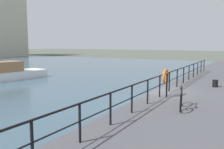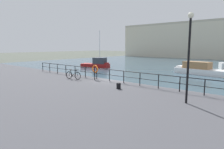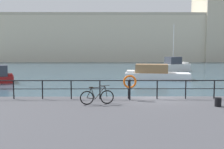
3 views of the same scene
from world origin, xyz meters
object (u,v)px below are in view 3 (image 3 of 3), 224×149
at_px(moored_red_daysailer, 170,66).
at_px(life_ring_stand, 130,82).
at_px(parked_bicycle, 97,97).
at_px(harbor_building, 148,37).
at_px(moored_cabin_cruiser, 155,74).
at_px(mooring_bollard, 218,102).

bearing_deg(moored_red_daysailer, life_ring_stand, -133.01).
bearing_deg(parked_bicycle, moored_red_daysailer, 58.70).
relative_size(moored_red_daysailer, life_ring_stand, 5.30).
relative_size(harbor_building, life_ring_stand, 54.39).
relative_size(moored_cabin_cruiser, life_ring_stand, 5.60).
bearing_deg(mooring_bollard, parked_bicycle, 174.72).
xyz_separation_m(parked_bicycle, mooring_bollard, (6.03, -0.56, -0.17)).
relative_size(harbor_building, parked_bicycle, 43.61).
relative_size(harbor_building, mooring_bollard, 172.69).
distance_m(parked_bicycle, life_ring_stand, 2.21).
height_order(harbor_building, parked_bicycle, harbor_building).
bearing_deg(moored_cabin_cruiser, harbor_building, -88.68).
xyz_separation_m(harbor_building, mooring_bollard, (-5.07, -61.46, -5.43)).
height_order(harbor_building, life_ring_stand, harbor_building).
distance_m(harbor_building, mooring_bollard, 61.91).
relative_size(parked_bicycle, mooring_bollard, 3.96).
height_order(mooring_bollard, life_ring_stand, life_ring_stand).
xyz_separation_m(harbor_building, moored_red_daysailer, (-0.90, -31.34, -5.79)).
height_order(harbor_building, moored_red_daysailer, harbor_building).
xyz_separation_m(harbor_building, parked_bicycle, (-11.10, -60.90, -5.26)).
xyz_separation_m(mooring_bollard, life_ring_stand, (-4.26, 1.75, 0.75)).
distance_m(moored_red_daysailer, life_ring_stand, 29.62).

